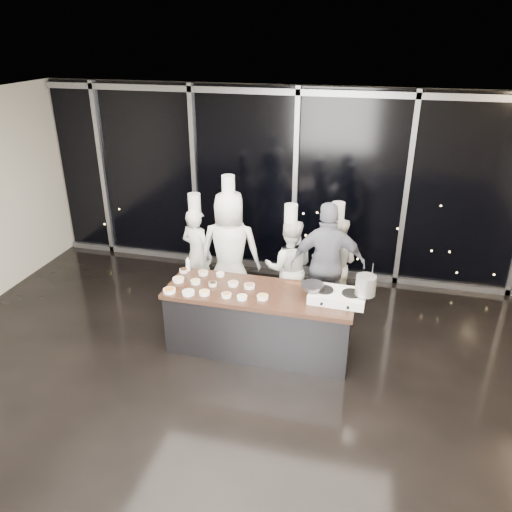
{
  "coord_description": "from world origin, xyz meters",
  "views": [
    {
      "loc": [
        1.36,
        -4.62,
        4.03
      ],
      "look_at": [
        -0.12,
        1.2,
        1.26
      ],
      "focal_mm": 35.0,
      "sensor_mm": 36.0,
      "label": 1
    }
  ],
  "objects_px": {
    "chef_left": "(230,251)",
    "guest": "(327,264)",
    "demo_counter": "(259,321)",
    "chef_right": "(334,264)",
    "stove": "(337,296)",
    "frying_pan": "(312,286)",
    "stock_pot": "(366,285)",
    "chef_center": "(289,267)",
    "chef_far_left": "(197,253)"
  },
  "relations": [
    {
      "from": "frying_pan",
      "to": "chef_center",
      "type": "relative_size",
      "value": 0.29
    },
    {
      "from": "stove",
      "to": "chef_left",
      "type": "distance_m",
      "value": 1.99
    },
    {
      "from": "demo_counter",
      "to": "frying_pan",
      "type": "xyz_separation_m",
      "value": [
        0.67,
        0.01,
        0.61
      ]
    },
    {
      "from": "chef_far_left",
      "to": "guest",
      "type": "relative_size",
      "value": 0.95
    },
    {
      "from": "chef_left",
      "to": "chef_center",
      "type": "relative_size",
      "value": 1.21
    },
    {
      "from": "chef_far_left",
      "to": "chef_right",
      "type": "xyz_separation_m",
      "value": [
        2.13,
        0.21,
        -0.03
      ]
    },
    {
      "from": "demo_counter",
      "to": "chef_right",
      "type": "distance_m",
      "value": 1.63
    },
    {
      "from": "chef_left",
      "to": "demo_counter",
      "type": "bearing_deg",
      "value": 116.55
    },
    {
      "from": "frying_pan",
      "to": "chef_center",
      "type": "distance_m",
      "value": 1.18
    },
    {
      "from": "chef_far_left",
      "to": "frying_pan",
      "type": "bearing_deg",
      "value": 171.14
    },
    {
      "from": "demo_counter",
      "to": "chef_right",
      "type": "xyz_separation_m",
      "value": [
        0.83,
        1.36,
        0.31
      ]
    },
    {
      "from": "stove",
      "to": "chef_center",
      "type": "height_order",
      "value": "chef_center"
    },
    {
      "from": "guest",
      "to": "chef_left",
      "type": "bearing_deg",
      "value": -13.51
    },
    {
      "from": "demo_counter",
      "to": "chef_right",
      "type": "height_order",
      "value": "chef_right"
    },
    {
      "from": "stock_pot",
      "to": "chef_center",
      "type": "height_order",
      "value": "chef_center"
    },
    {
      "from": "stove",
      "to": "chef_center",
      "type": "bearing_deg",
      "value": 129.73
    },
    {
      "from": "stove",
      "to": "chef_right",
      "type": "relative_size",
      "value": 0.41
    },
    {
      "from": "stove",
      "to": "frying_pan",
      "type": "distance_m",
      "value": 0.34
    },
    {
      "from": "chef_right",
      "to": "guest",
      "type": "bearing_deg",
      "value": 84.56
    },
    {
      "from": "chef_center",
      "to": "chef_right",
      "type": "relative_size",
      "value": 1.01
    },
    {
      "from": "frying_pan",
      "to": "stock_pot",
      "type": "distance_m",
      "value": 0.67
    },
    {
      "from": "chef_center",
      "to": "demo_counter",
      "type": "bearing_deg",
      "value": 70.27
    },
    {
      "from": "chef_right",
      "to": "frying_pan",
      "type": "bearing_deg",
      "value": 87.49
    },
    {
      "from": "chef_far_left",
      "to": "chef_right",
      "type": "bearing_deg",
      "value": -153.12
    },
    {
      "from": "demo_counter",
      "to": "chef_center",
      "type": "height_order",
      "value": "chef_center"
    },
    {
      "from": "chef_left",
      "to": "stock_pot",
      "type": "bearing_deg",
      "value": 145.01
    },
    {
      "from": "chef_far_left",
      "to": "chef_center",
      "type": "relative_size",
      "value": 1.01
    },
    {
      "from": "demo_counter",
      "to": "stock_pot",
      "type": "distance_m",
      "value": 1.51
    },
    {
      "from": "chef_left",
      "to": "guest",
      "type": "height_order",
      "value": "chef_left"
    },
    {
      "from": "chef_far_left",
      "to": "guest",
      "type": "distance_m",
      "value": 2.07
    },
    {
      "from": "frying_pan",
      "to": "chef_far_left",
      "type": "height_order",
      "value": "chef_far_left"
    },
    {
      "from": "stove",
      "to": "chef_far_left",
      "type": "distance_m",
      "value": 2.57
    },
    {
      "from": "demo_counter",
      "to": "chef_left",
      "type": "height_order",
      "value": "chef_left"
    },
    {
      "from": "chef_left",
      "to": "frying_pan",
      "type": "bearing_deg",
      "value": 135.58
    },
    {
      "from": "stove",
      "to": "chef_right",
      "type": "distance_m",
      "value": 1.38
    },
    {
      "from": "chef_center",
      "to": "guest",
      "type": "bearing_deg",
      "value": 162.01
    },
    {
      "from": "stove",
      "to": "stock_pot",
      "type": "distance_m",
      "value": 0.39
    },
    {
      "from": "demo_counter",
      "to": "chef_left",
      "type": "relative_size",
      "value": 1.16
    },
    {
      "from": "frying_pan",
      "to": "chef_right",
      "type": "distance_m",
      "value": 1.39
    },
    {
      "from": "demo_counter",
      "to": "chef_center",
      "type": "bearing_deg",
      "value": 79.36
    },
    {
      "from": "demo_counter",
      "to": "chef_far_left",
      "type": "xyz_separation_m",
      "value": [
        -1.29,
        1.15,
        0.34
      ]
    },
    {
      "from": "chef_right",
      "to": "stock_pot",
      "type": "bearing_deg",
      "value": 114.37
    },
    {
      "from": "frying_pan",
      "to": "stock_pot",
      "type": "xyz_separation_m",
      "value": [
        0.66,
        -0.02,
        0.1
      ]
    },
    {
      "from": "stove",
      "to": "guest",
      "type": "relative_size",
      "value": 0.38
    },
    {
      "from": "chef_far_left",
      "to": "chef_right",
      "type": "distance_m",
      "value": 2.14
    },
    {
      "from": "frying_pan",
      "to": "chef_left",
      "type": "relative_size",
      "value": 0.24
    },
    {
      "from": "stock_pot",
      "to": "chef_center",
      "type": "xyz_separation_m",
      "value": [
        -1.14,
        1.05,
        -0.39
      ]
    },
    {
      "from": "chef_left",
      "to": "chef_right",
      "type": "xyz_separation_m",
      "value": [
        1.55,
        0.34,
        -0.19
      ]
    },
    {
      "from": "stove",
      "to": "chef_right",
      "type": "xyz_separation_m",
      "value": [
        -0.17,
        1.36,
        -0.2
      ]
    },
    {
      "from": "demo_counter",
      "to": "stock_pot",
      "type": "height_order",
      "value": "stock_pot"
    }
  ]
}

